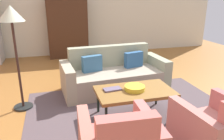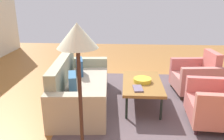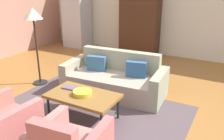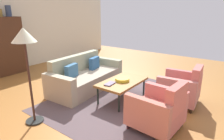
{
  "view_description": "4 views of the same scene",
  "coord_description": "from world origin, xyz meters",
  "views": [
    {
      "loc": [
        -1.36,
        -3.56,
        1.85
      ],
      "look_at": [
        -0.46,
        -0.3,
        0.73
      ],
      "focal_mm": 35.89,
      "sensor_mm": 36.0,
      "label": 1
    },
    {
      "loc": [
        -4.02,
        -0.23,
        1.97
      ],
      "look_at": [
        -0.33,
        -0.01,
        0.73
      ],
      "focal_mm": 36.48,
      "sensor_mm": 36.0,
      "label": 2
    },
    {
      "loc": [
        2.04,
        -3.56,
        2.28
      ],
      "look_at": [
        0.13,
        -0.07,
        0.79
      ],
      "focal_mm": 39.16,
      "sensor_mm": 36.0,
      "label": 3
    },
    {
      "loc": [
        -3.6,
        -2.82,
        1.97
      ],
      "look_at": [
        -0.33,
        -0.38,
        0.72
      ],
      "focal_mm": 31.03,
      "sensor_mm": 36.0,
      "label": 4
    }
  ],
  "objects": [
    {
      "name": "ground_plane",
      "position": [
        0.0,
        0.0,
        0.0
      ],
      "size": [
        10.38,
        10.38,
        0.0
      ],
      "primitive_type": "plane",
      "color": "#9C652E"
    },
    {
      "name": "coffee_table",
      "position": [
        -0.16,
        -0.55,
        0.42
      ],
      "size": [
        1.2,
        0.7,
        0.45
      ],
      "color": "black",
      "rests_on": "ground"
    },
    {
      "name": "couch",
      "position": [
        -0.17,
        0.63,
        0.29
      ],
      "size": [
        2.16,
        1.05,
        0.86
      ],
      "rotation": [
        0.0,
        0.0,
        3.21
      ],
      "color": "gray",
      "rests_on": "ground"
    },
    {
      "name": "wall_back",
      "position": [
        0.0,
        3.86,
        1.4
      ],
      "size": [
        8.65,
        0.12,
        2.8
      ],
      "primitive_type": "cube",
      "color": "beige",
      "rests_on": "ground"
    },
    {
      "name": "book_stack",
      "position": [
        -0.5,
        -0.46,
        0.47
      ],
      "size": [
        0.29,
        0.17,
        0.03
      ],
      "color": "#60546A",
      "rests_on": "coffee_table"
    },
    {
      "name": "area_rug",
      "position": [
        -0.16,
        -0.5,
        0.0
      ],
      "size": [
        3.4,
        2.6,
        0.01
      ],
      "primitive_type": "cube",
      "color": "#54464A",
      "rests_on": "ground"
    },
    {
      "name": "armchair_left",
      "position": [
        -0.77,
        -1.72,
        0.34
      ],
      "size": [
        0.85,
        0.85,
        0.88
      ],
      "rotation": [
        0.0,
        0.0,
        -0.06
      ],
      "color": "#341B22",
      "rests_on": "ground"
    },
    {
      "name": "cabinet",
      "position": [
        -0.84,
        3.52,
        0.9
      ],
      "size": [
        1.2,
        0.51,
        1.8
      ],
      "color": "#3F2415",
      "rests_on": "ground"
    },
    {
      "name": "refrigerator",
      "position": [
        -3.16,
        3.41,
        0.93
      ],
      "size": [
        0.8,
        0.73,
        1.85
      ],
      "color": "#B7BABF",
      "rests_on": "ground"
    },
    {
      "name": "fruit_bowl",
      "position": [
        -0.16,
        -0.55,
        0.49
      ],
      "size": [
        0.32,
        0.32,
        0.07
      ],
      "primitive_type": "cylinder",
      "color": "gold",
      "rests_on": "coffee_table"
    },
    {
      "name": "floor_lamp",
      "position": [
        -1.92,
        0.22,
        1.44
      ],
      "size": [
        0.4,
        0.4,
        1.72
      ],
      "color": "black",
      "rests_on": "ground"
    }
  ]
}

